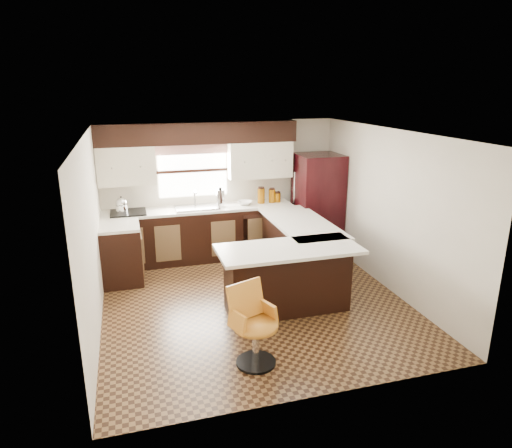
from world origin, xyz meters
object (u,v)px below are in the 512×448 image
object	(u,v)px
refrigerator	(317,204)
bar_chair	(256,327)
peninsula_return	(287,279)
peninsula_long	(298,252)

from	to	relation	value
refrigerator	bar_chair	distance (m)	3.83
peninsula_return	bar_chair	world-z (taller)	bar_chair
peninsula_long	bar_chair	bearing A→B (deg)	-121.56
peninsula_return	refrigerator	world-z (taller)	refrigerator
peninsula_long	peninsula_return	bearing A→B (deg)	-118.30
peninsula_return	bar_chair	bearing A→B (deg)	-124.19
refrigerator	peninsula_return	bearing A→B (deg)	-122.64
peninsula_return	peninsula_long	bearing A→B (deg)	61.70
peninsula_long	peninsula_return	xyz separation A→B (m)	(-0.53, -0.97, 0.00)
bar_chair	refrigerator	bearing A→B (deg)	35.26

